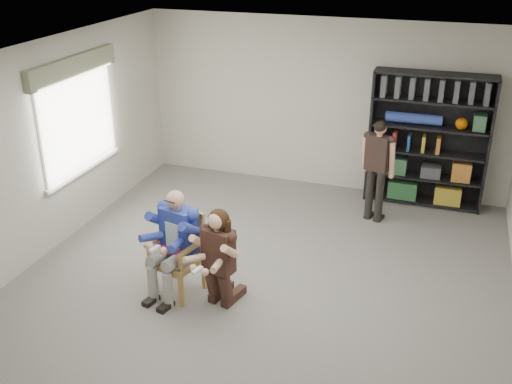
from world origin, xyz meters
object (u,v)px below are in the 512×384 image
(kneeling_woman, at_px, (217,260))
(standing_man, at_px, (376,172))
(seated_man, at_px, (175,243))
(bookshelf, at_px, (428,141))
(armchair, at_px, (176,254))

(kneeling_woman, bearing_deg, standing_man, 77.42)
(seated_man, relative_size, standing_man, 0.85)
(standing_man, bearing_deg, bookshelf, 71.88)
(seated_man, bearing_deg, bookshelf, 67.37)
(bookshelf, bearing_deg, standing_man, -126.61)
(bookshelf, bearing_deg, kneeling_woman, -118.79)
(armchair, distance_m, standing_man, 3.35)
(armchair, relative_size, seated_man, 0.77)
(kneeling_woman, xyz_separation_m, standing_man, (1.38, 2.82, 0.17))
(seated_man, height_order, standing_man, standing_man)
(kneeling_woman, relative_size, bookshelf, 0.58)
(bookshelf, bearing_deg, armchair, -126.15)
(kneeling_woman, bearing_deg, armchair, -178.17)
(kneeling_woman, height_order, standing_man, standing_man)
(kneeling_woman, relative_size, standing_man, 0.78)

